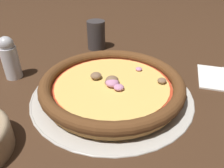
# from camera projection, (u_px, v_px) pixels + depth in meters

# --- Properties ---
(ground_plane) EXTENTS (3.00, 3.00, 0.00)m
(ground_plane) POSITION_uv_depth(u_px,v_px,m) (112.00, 94.00, 0.53)
(ground_plane) COLOR #3D2616
(pizza_tray) EXTENTS (0.38, 0.38, 0.01)m
(pizza_tray) POSITION_uv_depth(u_px,v_px,m) (112.00, 93.00, 0.53)
(pizza_tray) COLOR #B7B2A8
(pizza_tray) RESTS_ON ground_plane
(pizza) EXTENTS (0.34, 0.34, 0.04)m
(pizza) POSITION_uv_depth(u_px,v_px,m) (112.00, 85.00, 0.51)
(pizza) COLOR tan
(pizza) RESTS_ON pizza_tray
(drinking_cup) EXTENTS (0.06, 0.06, 0.10)m
(drinking_cup) POSITION_uv_depth(u_px,v_px,m) (96.00, 35.00, 0.74)
(drinking_cup) COLOR #383333
(drinking_cup) RESTS_ON ground_plane
(pepper_shaker) EXTENTS (0.04, 0.04, 0.11)m
(pepper_shaker) POSITION_uv_depth(u_px,v_px,m) (10.00, 58.00, 0.56)
(pepper_shaker) COLOR silver
(pepper_shaker) RESTS_ON ground_plane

